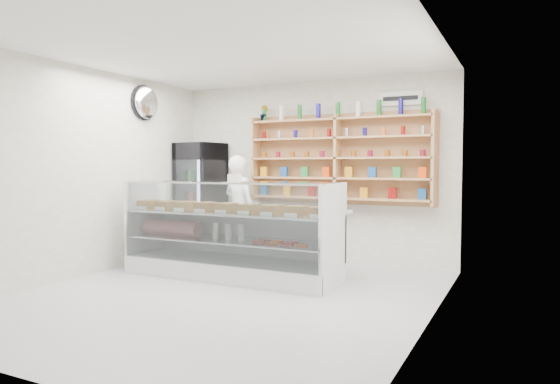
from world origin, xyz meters
The scene contains 8 objects.
room centered at (0.00, 0.00, 1.40)m, with size 5.00×5.00×5.00m.
display_counter centered at (-0.46, 0.86, 0.35)m, with size 2.94×0.88×1.28m.
shop_worker centered at (-0.92, 1.85, 0.82)m, with size 0.60×0.39×1.64m, color white.
drinks_cooler centered at (-1.85, 2.13, 0.94)m, with size 0.72×0.70×1.87m.
wall_shelving centered at (0.50, 2.34, 1.59)m, with size 2.84×0.28×1.33m.
potted_plant centered at (-0.75, 2.34, 2.32)m, with size 0.14×0.11×0.26m, color #1E6626.
security_mirror centered at (-2.17, 1.20, 2.45)m, with size 0.15×0.50×0.50m, color silver.
wall_sign centered at (1.40, 2.47, 2.45)m, with size 0.62×0.03×0.20m, color white.
Camera 1 is at (3.06, -4.75, 1.48)m, focal length 32.00 mm.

